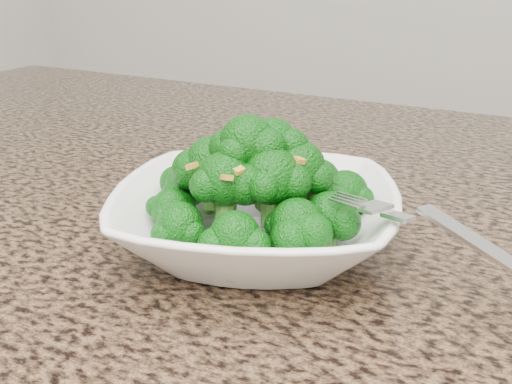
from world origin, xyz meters
The scene contains 5 objects.
granite_counter centered at (0.00, 0.30, 0.89)m, with size 1.64×1.04×0.03m, color brown.
bowl centered at (0.03, 0.25, 0.93)m, with size 0.22×0.22×0.05m, color white.
broccoli_pile centered at (0.03, 0.25, 0.99)m, with size 0.19×0.19×0.07m, color #095409, non-canonical shape.
garlic_topping centered at (0.03, 0.25, 1.03)m, with size 0.11×0.11×0.01m, color gold, non-canonical shape.
fork centered at (0.15, 0.24, 0.96)m, with size 0.18×0.03×0.01m, color silver, non-canonical shape.
Camera 1 is at (0.25, -0.15, 1.12)m, focal length 45.00 mm.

